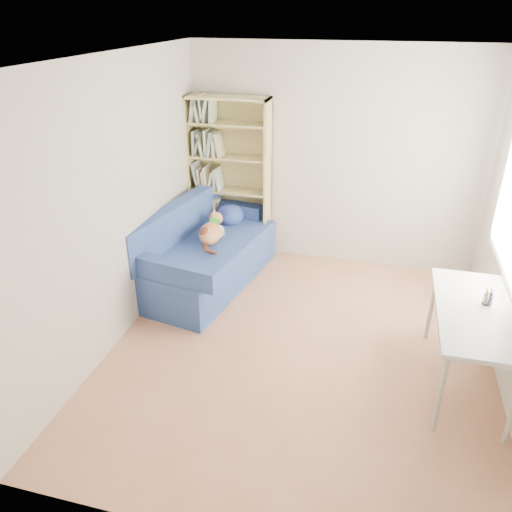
% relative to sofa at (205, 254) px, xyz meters
% --- Properties ---
extents(ground, '(4.00, 4.00, 0.00)m').
position_rel_sofa_xyz_m(ground, '(1.32, -1.03, -0.36)').
color(ground, '#AC704E').
rests_on(ground, ground).
extents(room_shell, '(3.54, 4.04, 2.62)m').
position_rel_sofa_xyz_m(room_shell, '(1.42, -1.00, 1.28)').
color(room_shell, silver).
rests_on(room_shell, ground).
extents(sofa, '(1.23, 2.07, 0.94)m').
position_rel_sofa_xyz_m(sofa, '(0.00, 0.00, 0.00)').
color(sofa, navy).
rests_on(sofa, ground).
extents(bookshelf, '(1.00, 0.31, 2.00)m').
position_rel_sofa_xyz_m(bookshelf, '(0.07, 0.80, 0.56)').
color(bookshelf, tan).
rests_on(bookshelf, ground).
extents(desk, '(0.61, 1.33, 0.75)m').
position_rel_sofa_xyz_m(desk, '(2.75, -1.15, 0.33)').
color(desk, white).
rests_on(desk, ground).
extents(pen_cup, '(0.08, 0.08, 0.15)m').
position_rel_sofa_xyz_m(pen_cup, '(2.84, -1.03, 0.45)').
color(pen_cup, white).
rests_on(pen_cup, desk).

